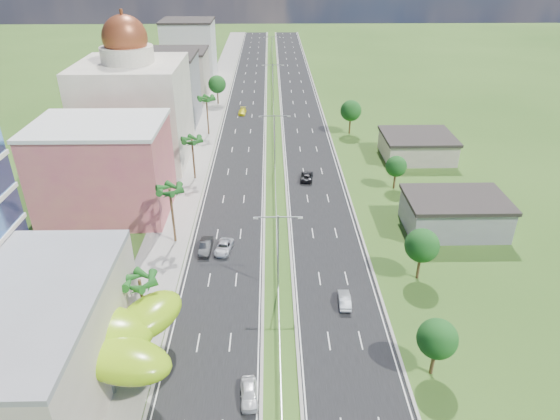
{
  "coord_description": "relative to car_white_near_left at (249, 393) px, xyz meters",
  "views": [
    {
      "loc": [
        -0.81,
        -43.11,
        40.49
      ],
      "look_at": [
        0.42,
        18.86,
        7.0
      ],
      "focal_mm": 32.0,
      "sensor_mm": 36.0,
      "label": 1
    }
  ],
  "objects": [
    {
      "name": "leafy_tree_rc",
      "position": [
        25.2,
        48.04,
        3.61
      ],
      "size": [
        3.85,
        3.85,
        6.33
      ],
      "color": "#47301C",
      "rests_on": "ground"
    },
    {
      "name": "lime_canopy",
      "position": [
        -16.8,
        4.04,
        4.22
      ],
      "size": [
        18.0,
        15.0,
        7.4
      ],
      "color": "#85B912",
      "rests_on": "ground"
    },
    {
      "name": "streetlight_median_d",
      "position": [
        3.2,
        103.04,
        5.98
      ],
      "size": [
        6.04,
        0.25,
        11.0
      ],
      "color": "gray",
      "rests_on": "ground"
    },
    {
      "name": "car_white_near_left",
      "position": [
        0.0,
        0.0,
        0.0
      ],
      "size": [
        2.01,
        4.38,
        1.46
      ],
      "primitive_type": "imported",
      "rotation": [
        0.0,
        0.0,
        0.07
      ],
      "color": "silver",
      "rests_on": "road_left"
    },
    {
      "name": "shed_near",
      "position": [
        31.2,
        33.04,
        1.73
      ],
      "size": [
        15.0,
        10.0,
        5.0
      ],
      "primitive_type": "cube",
      "color": "gray",
      "rests_on": "ground"
    },
    {
      "name": "pink_shophouse",
      "position": [
        -24.8,
        40.04,
        6.73
      ],
      "size": [
        20.0,
        15.0,
        15.0
      ],
      "primitive_type": "cube",
      "color": "#BD4D62",
      "rests_on": "ground"
    },
    {
      "name": "car_dark_left",
      "position": [
        -7.34,
        27.22,
        0.07
      ],
      "size": [
        1.83,
        4.9,
        1.6
      ],
      "primitive_type": "imported",
      "rotation": [
        0.0,
        0.0,
        -0.03
      ],
      "color": "black",
      "rests_on": "road_left"
    },
    {
      "name": "car_yellow_far_left",
      "position": [
        -5.07,
        93.7,
        -0.05
      ],
      "size": [
        2.17,
        4.76,
        1.35
      ],
      "primitive_type": "imported",
      "rotation": [
        0.0,
        0.0,
        -0.06
      ],
      "color": "yellow",
      "rests_on": "road_left"
    },
    {
      "name": "palm_tree_c",
      "position": [
        -12.3,
        30.04,
        7.73
      ],
      "size": [
        3.6,
        3.6,
        9.6
      ],
      "color": "#47301C",
      "rests_on": "ground"
    },
    {
      "name": "leafy_tree_rd",
      "position": [
        21.2,
        78.04,
        4.81
      ],
      "size": [
        4.9,
        4.9,
        8.05
      ],
      "color": "#47301C",
      "rests_on": "ground"
    },
    {
      "name": "car_dark_far_right",
      "position": [
        9.25,
        52.05,
        -0.04
      ],
      "size": [
        2.84,
        5.17,
        1.37
      ],
      "primitive_type": "imported",
      "rotation": [
        0.0,
        0.0,
        3.03
      ],
      "color": "black",
      "rests_on": "road_right"
    },
    {
      "name": "ground",
      "position": [
        3.2,
        8.04,
        -0.77
      ],
      "size": [
        500.0,
        500.0,
        0.0
      ],
      "primitive_type": "plane",
      "color": "#2D5119",
      "rests_on": "ground"
    },
    {
      "name": "sidewalk_left",
      "position": [
        -13.8,
        98.04,
        -0.71
      ],
      "size": [
        7.0,
        260.0,
        0.12
      ],
      "primitive_type": "cube",
      "color": "gray",
      "rests_on": "ground"
    },
    {
      "name": "car_silver_mid_left",
      "position": [
        -4.67,
        27.17,
        -0.06
      ],
      "size": [
        2.92,
        5.06,
        1.33
      ],
      "primitive_type": "imported",
      "rotation": [
        0.0,
        0.0,
        -0.16
      ],
      "color": "#B2B4BB",
      "rests_on": "road_left"
    },
    {
      "name": "palm_tree_d",
      "position": [
        -12.3,
        53.04,
        6.78
      ],
      "size": [
        3.6,
        3.6,
        8.6
      ],
      "color": "#47301C",
      "rests_on": "ground"
    },
    {
      "name": "car_silver_right",
      "position": [
        11.5,
        14.62,
        -0.04
      ],
      "size": [
        1.62,
        4.2,
        1.37
      ],
      "primitive_type": "imported",
      "rotation": [
        0.0,
        0.0,
        3.1
      ],
      "color": "#B8BCC1",
      "rests_on": "road_right"
    },
    {
      "name": "leafy_tree_rb",
      "position": [
        22.2,
        20.04,
        4.41
      ],
      "size": [
        4.55,
        4.55,
        7.47
      ],
      "color": "#47301C",
      "rests_on": "ground"
    },
    {
      "name": "palm_tree_b",
      "position": [
        -12.3,
        10.04,
        6.29
      ],
      "size": [
        3.6,
        3.6,
        8.1
      ],
      "color": "#47301C",
      "rests_on": "ground"
    },
    {
      "name": "domed_building",
      "position": [
        -24.8,
        63.04,
        10.59
      ],
      "size": [
        20.0,
        20.0,
        28.7
      ],
      "color": "beige",
      "rests_on": "ground"
    },
    {
      "name": "midrise_grey",
      "position": [
        -23.8,
        88.04,
        7.23
      ],
      "size": [
        16.0,
        15.0,
        16.0
      ],
      "primitive_type": "cube",
      "color": "gray",
      "rests_on": "ground"
    },
    {
      "name": "midrise_white",
      "position": [
        -23.8,
        133.04,
        8.23
      ],
      "size": [
        16.0,
        15.0,
        18.0
      ],
      "primitive_type": "cube",
      "color": "silver",
      "rests_on": "ground"
    },
    {
      "name": "leafy_tree_lfar",
      "position": [
        -12.3,
        103.04,
        4.81
      ],
      "size": [
        4.9,
        4.9,
        8.05
      ],
      "color": "#47301C",
      "rests_on": "ground"
    },
    {
      "name": "leafy_tree_ra",
      "position": [
        19.2,
        3.04,
        4.01
      ],
      "size": [
        4.2,
        4.2,
        6.9
      ],
      "color": "#47301C",
      "rests_on": "ground"
    },
    {
      "name": "streetlight_median_c",
      "position": [
        3.2,
        58.04,
        5.98
      ],
      "size": [
        6.04,
        0.25,
        11.0
      ],
      "color": "gray",
      "rests_on": "ground"
    },
    {
      "name": "midrise_beige",
      "position": [
        -23.8,
        110.04,
        5.73
      ],
      "size": [
        16.0,
        15.0,
        13.0
      ],
      "primitive_type": "cube",
      "color": "#AA9D8C",
      "rests_on": "ground"
    },
    {
      "name": "streetlight_median_b",
      "position": [
        3.2,
        18.04,
        5.98
      ],
      "size": [
        6.04,
        0.25,
        11.0
      ],
      "color": "gray",
      "rests_on": "ground"
    },
    {
      "name": "road_right",
      "position": [
        10.7,
        98.04,
        -0.75
      ],
      "size": [
        11.0,
        260.0,
        0.04
      ],
      "primitive_type": "cube",
      "color": "black",
      "rests_on": "ground"
    },
    {
      "name": "palm_tree_e",
      "position": [
        -12.3,
        78.04,
        7.54
      ],
      "size": [
        3.6,
        3.6,
        9.4
      ],
      "color": "#47301C",
      "rests_on": "ground"
    },
    {
      "name": "road_left",
      "position": [
        -4.3,
        98.04,
        -0.75
      ],
      "size": [
        11.0,
        260.0,
        0.04
      ],
      "primitive_type": "cube",
      "color": "black",
      "rests_on": "ground"
    },
    {
      "name": "shed_far",
      "position": [
        33.2,
        63.04,
        1.43
      ],
      "size": [
        14.0,
        12.0,
        4.4
      ],
      "primitive_type": "cube",
      "color": "#AA9D8C",
      "rests_on": "ground"
    },
    {
      "name": "streetlight_median_e",
      "position": [
        3.2,
        148.04,
        5.98
      ],
      "size": [
        6.04,
        0.25,
        11.0
      ],
      "color": "gray",
      "rests_on": "ground"
    },
    {
      "name": "median_guardrail",
      "position": [
        3.2,
        80.03,
        -0.15
      ],
      "size": [
        0.1,
        216.06,
        0.76
      ],
      "color": "gray",
      "rests_on": "ground"
    }
  ]
}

